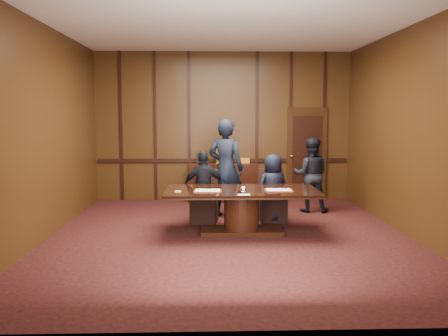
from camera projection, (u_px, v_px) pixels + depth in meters
name	position (u px, v px, depth m)	size (l,w,h in m)	color
room	(233.00, 133.00, 7.89)	(7.00, 7.04, 3.50)	black
sideboard	(223.00, 181.00, 11.13)	(1.60, 0.45, 1.54)	black
conference_table	(242.00, 204.00, 8.11)	(2.62, 1.32, 0.76)	black
folder_left	(208.00, 191.00, 7.91)	(0.48, 0.35, 0.02)	maroon
folder_right	(279.00, 190.00, 7.97)	(0.46, 0.33, 0.02)	maroon
inkstand	(244.00, 191.00, 7.63)	(0.20, 0.14, 0.12)	white
notepad	(178.00, 191.00, 7.85)	(0.10, 0.07, 0.01)	#D5D368
chair_left	(204.00, 207.00, 8.99)	(0.54, 0.54, 0.99)	black
chair_right	(272.00, 206.00, 9.03)	(0.52, 0.52, 0.99)	black
signatory_left	(204.00, 187.00, 8.87)	(0.80, 0.33, 1.36)	black
signatory_right	(273.00, 188.00, 8.91)	(0.64, 0.41, 1.30)	black
witness_left	(226.00, 168.00, 9.39)	(0.71, 0.47, 1.95)	black
witness_right	(311.00, 175.00, 9.90)	(0.76, 0.59, 1.56)	black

